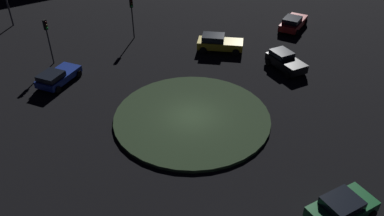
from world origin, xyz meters
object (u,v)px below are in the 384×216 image
(traffic_light_west, at_px, (47,33))
(car_red, at_px, (293,23))
(car_blue, at_px, (57,77))
(car_yellow, at_px, (219,43))
(traffic_light_northwest, at_px, (132,10))
(car_green, at_px, (342,208))
(car_black, at_px, (285,61))

(traffic_light_west, bearing_deg, car_red, 52.43)
(car_blue, bearing_deg, car_red, -39.88)
(car_yellow, bearing_deg, car_red, 39.65)
(car_blue, height_order, traffic_light_northwest, traffic_light_northwest)
(car_yellow, bearing_deg, car_green, -67.11)
(car_blue, height_order, traffic_light_west, traffic_light_west)
(car_black, distance_m, traffic_light_northwest, 15.96)
(traffic_light_northwest, height_order, traffic_light_west, traffic_light_west)
(car_green, bearing_deg, car_black, -120.13)
(car_red, distance_m, traffic_light_northwest, 17.26)
(car_black, height_order, car_yellow, car_yellow)
(car_yellow, distance_m, car_green, 21.22)
(car_black, xyz_separation_m, traffic_light_west, (-18.36, -10.49, 2.21))
(traffic_light_northwest, distance_m, traffic_light_west, 8.75)
(car_green, xyz_separation_m, traffic_light_northwest, (-24.47, 12.11, 2.23))
(car_black, relative_size, car_blue, 1.01)
(car_green, height_order, car_red, car_red)
(car_green, distance_m, car_red, 25.82)
(car_black, distance_m, car_yellow, 6.85)
(car_green, height_order, traffic_light_west, traffic_light_west)
(car_blue, bearing_deg, traffic_light_northwest, -7.05)
(car_black, xyz_separation_m, car_green, (8.81, -14.27, -0.03))
(car_black, distance_m, car_red, 9.27)
(car_blue, bearing_deg, car_black, -59.66)
(traffic_light_west, bearing_deg, car_yellow, 44.05)
(car_yellow, bearing_deg, traffic_light_northwest, 169.46)
(car_green, bearing_deg, car_blue, -65.37)
(car_green, relative_size, traffic_light_northwest, 1.01)
(car_black, xyz_separation_m, car_red, (-2.60, 8.90, -0.00))
(car_red, relative_size, traffic_light_northwest, 1.09)
(car_green, relative_size, car_blue, 1.01)
(car_yellow, relative_size, car_green, 1.12)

